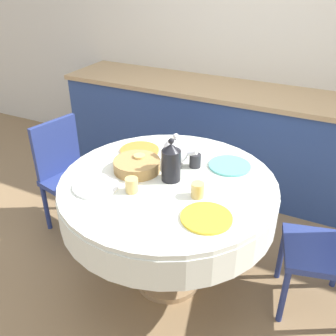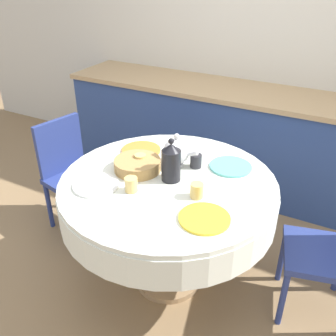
% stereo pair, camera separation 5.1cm
% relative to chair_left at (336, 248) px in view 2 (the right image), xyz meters
% --- Properties ---
extents(ground_plane, '(12.00, 12.00, 0.00)m').
position_rel_chair_left_xyz_m(ground_plane, '(-0.94, -0.23, -0.48)').
color(ground_plane, '#8E704C').
extents(wall_back, '(7.00, 0.05, 2.60)m').
position_rel_chair_left_xyz_m(wall_back, '(-0.94, 1.47, 0.82)').
color(wall_back, silver).
rests_on(wall_back, ground_plane).
extents(kitchen_counter, '(3.24, 0.64, 0.91)m').
position_rel_chair_left_xyz_m(kitchen_counter, '(-0.94, 1.14, -0.02)').
color(kitchen_counter, '#2D4784').
rests_on(kitchen_counter, ground_plane).
extents(dining_table, '(1.25, 1.25, 0.78)m').
position_rel_chair_left_xyz_m(dining_table, '(-0.94, -0.23, 0.17)').
color(dining_table, tan).
rests_on(dining_table, ground_plane).
extents(chair_left, '(0.48, 0.48, 0.86)m').
position_rel_chair_left_xyz_m(chair_left, '(0.00, 0.00, 0.00)').
color(chair_left, navy).
rests_on(chair_left, ground_plane).
extents(chair_right, '(0.48, 0.48, 0.86)m').
position_rel_chair_left_xyz_m(chair_right, '(-1.88, -0.02, 0.00)').
color(chair_right, navy).
rests_on(chair_right, ground_plane).
extents(plate_near_left, '(0.25, 0.25, 0.01)m').
position_rel_chair_left_xyz_m(plate_near_left, '(-1.26, -0.48, 0.30)').
color(plate_near_left, white).
rests_on(plate_near_left, dining_table).
extents(cup_near_left, '(0.07, 0.07, 0.08)m').
position_rel_chair_left_xyz_m(cup_near_left, '(-1.06, -0.42, 0.34)').
color(cup_near_left, '#DBB766').
rests_on(cup_near_left, dining_table).
extents(plate_near_right, '(0.25, 0.25, 0.01)m').
position_rel_chair_left_xyz_m(plate_near_right, '(-0.61, -0.47, 0.30)').
color(plate_near_right, yellow).
rests_on(plate_near_right, dining_table).
extents(cup_near_right, '(0.07, 0.07, 0.08)m').
position_rel_chair_left_xyz_m(cup_near_right, '(-0.72, -0.31, 0.34)').
color(cup_near_right, '#DBB766').
rests_on(cup_near_right, dining_table).
extents(plate_far_left, '(0.25, 0.25, 0.01)m').
position_rel_chair_left_xyz_m(plate_far_left, '(-1.26, 0.01, 0.30)').
color(plate_far_left, orange).
rests_on(plate_far_left, dining_table).
extents(cup_far_left, '(0.07, 0.07, 0.08)m').
position_rel_chair_left_xyz_m(cup_far_left, '(-1.16, -0.17, 0.34)').
color(cup_far_left, '#DBB766').
rests_on(cup_far_left, dining_table).
extents(plate_far_right, '(0.25, 0.25, 0.01)m').
position_rel_chair_left_xyz_m(plate_far_right, '(-0.67, 0.07, 0.30)').
color(plate_far_right, '#60BCB7').
rests_on(plate_far_right, dining_table).
extents(cup_far_right, '(0.07, 0.07, 0.08)m').
position_rel_chair_left_xyz_m(cup_far_right, '(-0.86, -0.02, 0.34)').
color(cup_far_right, '#28282D').
rests_on(cup_far_right, dining_table).
extents(coffee_carafe, '(0.11, 0.11, 0.26)m').
position_rel_chair_left_xyz_m(coffee_carafe, '(-0.93, -0.22, 0.41)').
color(coffee_carafe, black).
rests_on(coffee_carafe, dining_table).
extents(teapot, '(0.22, 0.16, 0.21)m').
position_rel_chair_left_xyz_m(teapot, '(-0.98, -0.05, 0.39)').
color(teapot, white).
rests_on(teapot, dining_table).
extents(bread_basket, '(0.28, 0.28, 0.07)m').
position_rel_chair_left_xyz_m(bread_basket, '(-1.15, -0.21, 0.33)').
color(bread_basket, '#AD844C').
rests_on(bread_basket, dining_table).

